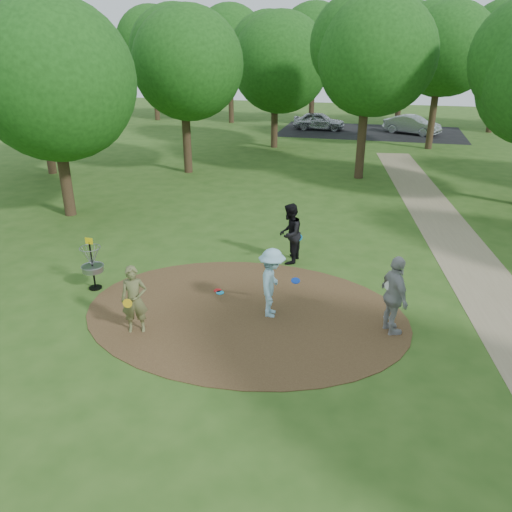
# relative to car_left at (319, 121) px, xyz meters

# --- Properties ---
(ground) EXTENTS (100.00, 100.00, 0.00)m
(ground) POSITION_rel_car_left_xyz_m (2.06, -29.98, -0.69)
(ground) COLOR #2D5119
(ground) RESTS_ON ground
(dirt_clearing) EXTENTS (8.40, 8.40, 0.02)m
(dirt_clearing) POSITION_rel_car_left_xyz_m (2.06, -29.98, -0.68)
(dirt_clearing) COLOR #47301C
(dirt_clearing) RESTS_ON ground
(footpath) EXTENTS (7.55, 39.89, 0.01)m
(footpath) POSITION_rel_car_left_xyz_m (8.56, -27.98, -0.69)
(footpath) COLOR #8C7A5B
(footpath) RESTS_ON ground
(parking_lot) EXTENTS (14.00, 8.00, 0.01)m
(parking_lot) POSITION_rel_car_left_xyz_m (4.06, 0.02, -0.69)
(parking_lot) COLOR black
(parking_lot) RESTS_ON ground
(player_observer_with_disc) EXTENTS (0.73, 0.62, 1.71)m
(player_observer_with_disc) POSITION_rel_car_left_xyz_m (-0.23, -31.47, 0.16)
(player_observer_with_disc) COLOR brown
(player_observer_with_disc) RESTS_ON ground
(player_throwing_with_disc) EXTENTS (1.12, 1.23, 1.82)m
(player_throwing_with_disc) POSITION_rel_car_left_xyz_m (2.76, -29.93, 0.22)
(player_throwing_with_disc) COLOR #94C6DC
(player_throwing_with_disc) RESTS_ON ground
(player_walking_with_disc) EXTENTS (0.81, 0.99, 1.92)m
(player_walking_with_disc) POSITION_rel_car_left_xyz_m (2.57, -26.49, 0.27)
(player_walking_with_disc) COLOR black
(player_walking_with_disc) RESTS_ON ground
(player_waiting_with_disc) EXTENTS (0.94, 1.26, 1.98)m
(player_waiting_with_disc) POSITION_rel_car_left_xyz_m (5.73, -30.03, 0.30)
(player_waiting_with_disc) COLOR #9C9B9E
(player_waiting_with_disc) RESTS_ON ground
(disc_ground_cyan) EXTENTS (0.22, 0.22, 0.02)m
(disc_ground_cyan) POSITION_rel_car_left_xyz_m (1.12, -29.12, -0.66)
(disc_ground_cyan) COLOR #1BA4DA
(disc_ground_cyan) RESTS_ON dirt_clearing
(disc_ground_red) EXTENTS (0.22, 0.22, 0.02)m
(disc_ground_red) POSITION_rel_car_left_xyz_m (1.01, -29.01, -0.66)
(disc_ground_red) COLOR red
(disc_ground_red) RESTS_ON dirt_clearing
(car_left) EXTENTS (4.06, 1.63, 1.38)m
(car_left) POSITION_rel_car_left_xyz_m (0.00, 0.00, 0.00)
(car_left) COLOR #B4B5BC
(car_left) RESTS_ON ground
(car_right) EXTENTS (4.43, 3.15, 1.39)m
(car_right) POSITION_rel_car_left_xyz_m (7.16, -0.28, 0.00)
(car_right) COLOR #ADB2B5
(car_right) RESTS_ON ground
(disc_golf_basket) EXTENTS (0.63, 0.63, 1.54)m
(disc_golf_basket) POSITION_rel_car_left_xyz_m (-2.44, -29.68, 0.18)
(disc_golf_basket) COLOR black
(disc_golf_basket) RESTS_ON ground
(tree_ring) EXTENTS (37.57, 45.12, 8.68)m
(tree_ring) POSITION_rel_car_left_xyz_m (3.37, -20.44, 4.48)
(tree_ring) COLOR #332316
(tree_ring) RESTS_ON ground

